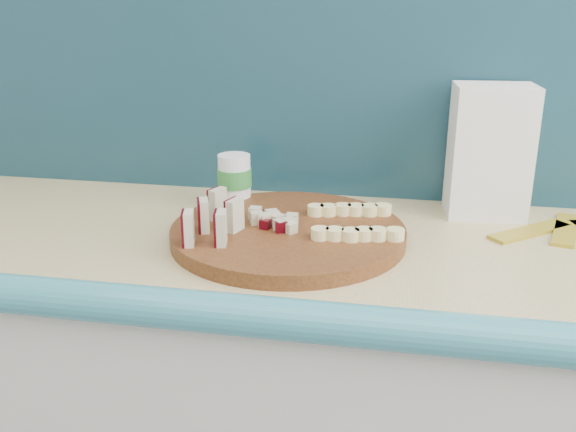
{
  "coord_description": "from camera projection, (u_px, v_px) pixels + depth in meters",
  "views": [
    {
      "loc": [
        0.15,
        0.43,
        1.34
      ],
      "look_at": [
        -0.05,
        1.49,
        0.96
      ],
      "focal_mm": 40.0,
      "sensor_mm": 36.0,
      "label": 1
    }
  ],
  "objects": [
    {
      "name": "backsplash",
      "position": [
        385.0,
        81.0,
        1.33
      ],
      "size": [
        2.2,
        0.02,
        0.5
      ],
      "primitive_type": "cube",
      "color": "teal",
      "rests_on": "kitchen_counter"
    },
    {
      "name": "cutting_board",
      "position": [
        288.0,
        233.0,
        1.16
      ],
      "size": [
        0.5,
        0.5,
        0.03
      ],
      "primitive_type": "cylinder",
      "rotation": [
        0.0,
        0.0,
        0.2
      ],
      "color": "#421C0E",
      "rests_on": "kitchen_counter"
    },
    {
      "name": "apple_wedges",
      "position": [
        213.0,
        218.0,
        1.11
      ],
      "size": [
        0.08,
        0.17,
        0.06
      ],
      "color": "beige",
      "rests_on": "cutting_board"
    },
    {
      "name": "apple_chunks",
      "position": [
        273.0,
        221.0,
        1.15
      ],
      "size": [
        0.07,
        0.07,
        0.02
      ],
      "color": "beige",
      "rests_on": "cutting_board"
    },
    {
      "name": "banana_slices",
      "position": [
        353.0,
        221.0,
        1.15
      ],
      "size": [
        0.18,
        0.18,
        0.02
      ],
      "color": "#F9EA98",
      "rests_on": "cutting_board"
    },
    {
      "name": "flour_bag",
      "position": [
        489.0,
        151.0,
        1.26
      ],
      "size": [
        0.16,
        0.12,
        0.26
      ],
      "primitive_type": "cube",
      "rotation": [
        0.0,
        0.0,
        0.08
      ],
      "color": "white",
      "rests_on": "kitchen_counter"
    },
    {
      "name": "canister",
      "position": [
        235.0,
        181.0,
        1.31
      ],
      "size": [
        0.07,
        0.07,
        0.11
      ],
      "rotation": [
        0.0,
        0.0,
        -0.02
      ],
      "color": "white",
      "rests_on": "kitchen_counter"
    },
    {
      "name": "banana_peel",
      "position": [
        566.0,
        233.0,
        1.19
      ],
      "size": [
        0.25,
        0.22,
        0.01
      ],
      "rotation": [
        0.0,
        0.0,
        -0.43
      ],
      "color": "gold",
      "rests_on": "kitchen_counter"
    }
  ]
}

